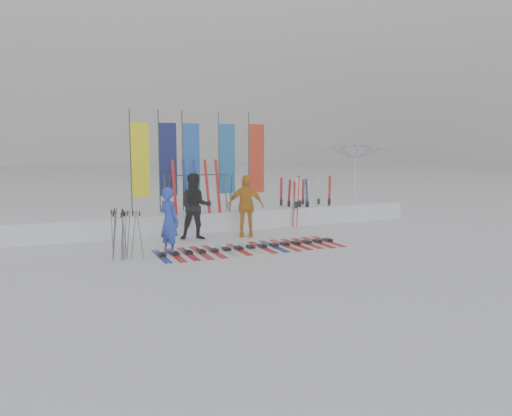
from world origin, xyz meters
name	(u,v)px	position (x,y,z in m)	size (l,w,h in m)	color
ground	(275,256)	(0.00, 0.00, 0.00)	(120.00, 120.00, 0.00)	white
snow_bank	(214,219)	(0.00, 4.60, 0.30)	(14.00, 1.60, 0.60)	white
person_blue	(169,221)	(-2.30, 1.26, 0.84)	(0.61, 0.40, 1.69)	blue
person_black	(196,207)	(-1.13, 2.89, 0.96)	(0.93, 0.72, 1.91)	black
person_yellow	(246,206)	(0.38, 2.80, 0.92)	(1.08, 0.45, 1.83)	orange
tent_canopy	(356,178)	(6.12, 5.43, 1.44)	(3.13, 3.19, 2.87)	white
ski_row	(251,247)	(-0.18, 1.08, 0.04)	(4.92, 1.69, 0.07)	#163498
pole_cluster	(123,234)	(-3.44, 1.20, 0.60)	(0.72, 0.57, 1.25)	#595B60
feather_flags	(197,159)	(-0.48, 4.80, 2.24)	(4.48, 0.20, 3.20)	#383A3F
ski_rack	(198,188)	(-0.64, 4.20, 1.38)	(2.04, 0.80, 1.23)	#383A3F
upright_skis	(302,201)	(3.03, 4.14, 0.79)	(1.61, 1.13, 1.70)	silver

